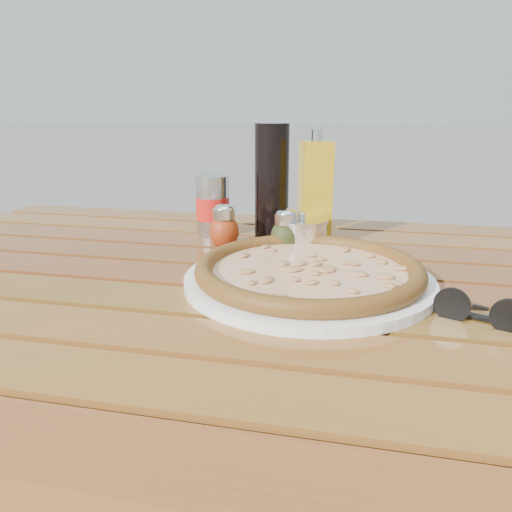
% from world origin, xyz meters
% --- Properties ---
extents(table, '(1.40, 0.90, 0.75)m').
position_xyz_m(table, '(0.00, -0.00, 0.67)').
color(table, '#381E0C').
rests_on(table, ground).
extents(plate, '(0.38, 0.38, 0.01)m').
position_xyz_m(plate, '(0.08, -0.01, 0.76)').
color(plate, white).
rests_on(plate, table).
extents(pizza, '(0.34, 0.34, 0.03)m').
position_xyz_m(pizza, '(0.08, -0.01, 0.77)').
color(pizza, '#FFE2B6').
rests_on(pizza, plate).
extents(pepper_shaker, '(0.06, 0.06, 0.08)m').
position_xyz_m(pepper_shaker, '(-0.09, 0.16, 0.79)').
color(pepper_shaker, '#A63512').
rests_on(pepper_shaker, table).
extents(oregano_shaker, '(0.06, 0.06, 0.08)m').
position_xyz_m(oregano_shaker, '(0.03, 0.15, 0.79)').
color(oregano_shaker, '#333C18').
rests_on(oregano_shaker, table).
extents(dark_bottle, '(0.08, 0.08, 0.22)m').
position_xyz_m(dark_bottle, '(-0.02, 0.25, 0.86)').
color(dark_bottle, black).
rests_on(dark_bottle, table).
extents(soda_can, '(0.07, 0.07, 0.12)m').
position_xyz_m(soda_can, '(-0.14, 0.25, 0.81)').
color(soda_can, silver).
rests_on(soda_can, table).
extents(olive_oil_cruet, '(0.07, 0.07, 0.21)m').
position_xyz_m(olive_oil_cruet, '(0.06, 0.23, 0.85)').
color(olive_oil_cruet, '#C29114').
rests_on(olive_oil_cruet, table).
extents(parmesan_tin, '(0.11, 0.11, 0.07)m').
position_xyz_m(parmesan_tin, '(0.05, 0.17, 0.78)').
color(parmesan_tin, white).
rests_on(parmesan_tin, table).
extents(sunglasses, '(0.11, 0.06, 0.04)m').
position_xyz_m(sunglasses, '(0.30, -0.10, 0.77)').
color(sunglasses, black).
rests_on(sunglasses, table).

